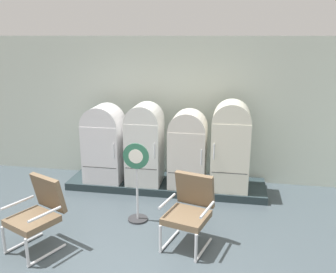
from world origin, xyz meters
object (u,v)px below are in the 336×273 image
refrigerator_2 (188,147)px  armchair_left (38,211)px  sign_stand (137,186)px  refrigerator_3 (231,143)px  refrigerator_0 (104,141)px  armchair_right (190,208)px  refrigerator_1 (145,142)px

refrigerator_2 → armchair_left: refrigerator_2 is taller
armchair_left → sign_stand: (1.14, 0.97, 0.04)m
refrigerator_3 → refrigerator_2: bearing=-176.9°
refrigerator_0 → refrigerator_2: refrigerator_0 is taller
refrigerator_3 → armchair_right: (-0.53, -1.78, -0.45)m
armchair_left → sign_stand: 1.50m
refrigerator_0 → refrigerator_1: refrigerator_1 is taller
armchair_right → armchair_left: bearing=-167.3°
refrigerator_1 → armchair_left: (-0.97, -2.22, -0.40)m
refrigerator_0 → armchair_right: size_ratio=1.46×
armchair_right → sign_stand: sign_stand is taller
refrigerator_2 → refrigerator_3: 0.78m
refrigerator_1 → refrigerator_3: size_ratio=0.94×
refrigerator_1 → refrigerator_2: 0.82m
refrigerator_2 → sign_stand: bearing=-117.9°
refrigerator_3 → armchair_right: bearing=-106.6°
refrigerator_1 → refrigerator_0: bearing=-178.9°
armchair_right → refrigerator_1: bearing=121.2°
refrigerator_3 → refrigerator_0: bearing=-179.3°
refrigerator_2 → refrigerator_3: size_ratio=0.88×
armchair_left → sign_stand: sign_stand is taller
refrigerator_1 → refrigerator_2: (0.82, -0.03, -0.06)m
sign_stand → refrigerator_3: bearing=41.7°
sign_stand → armchair_left: bearing=-139.6°
armchair_left → armchair_right: (2.04, 0.46, 0.00)m
refrigerator_3 → sign_stand: (-1.42, -1.27, -0.41)m
refrigerator_0 → refrigerator_1: bearing=1.1°
refrigerator_0 → sign_stand: size_ratio=1.14×
refrigerator_3 → armchair_left: (-2.57, -2.24, -0.45)m
refrigerator_1 → armchair_left: bearing=-113.6°
refrigerator_2 → armchair_right: (0.25, -1.74, -0.34)m
refrigerator_1 → sign_stand: (0.17, -1.25, -0.36)m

